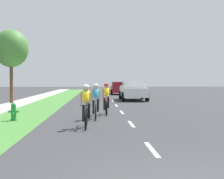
{
  "coord_description": "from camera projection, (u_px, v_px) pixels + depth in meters",
  "views": [
    {
      "loc": [
        -1.4,
        -4.97,
        1.73
      ],
      "look_at": [
        -0.18,
        19.25,
        1.03
      ],
      "focal_mm": 51.82,
      "sensor_mm": 36.0,
      "label": 1
    }
  ],
  "objects": [
    {
      "name": "lane_markings_center",
      "position": [
        111.0,
        99.0,
        29.04
      ],
      "size": [
        0.12,
        53.13,
        0.01
      ],
      "color": "white",
      "rests_on": "ground_plane"
    },
    {
      "name": "grass_verge",
      "position": [
        50.0,
        103.0,
        24.8
      ],
      "size": [
        2.63,
        70.0,
        0.01
      ],
      "primitive_type": "cube",
      "color": "#478438",
      "rests_on": "ground_plane"
    },
    {
      "name": "cyclist_distant",
      "position": [
        106.0,
        99.0,
        16.19
      ],
      "size": [
        0.42,
        1.72,
        1.58
      ],
      "color": "black",
      "rests_on": "ground_plane"
    },
    {
      "name": "cyclist_lead",
      "position": [
        86.0,
        106.0,
        11.67
      ],
      "size": [
        0.42,
        1.72,
        1.58
      ],
      "color": "black",
      "rests_on": "ground_plane"
    },
    {
      "name": "street_tree_near",
      "position": [
        11.0,
        49.0,
        23.6
      ],
      "size": [
        2.5,
        2.5,
        5.43
      ],
      "color": "brown",
      "rests_on": "ground_plane"
    },
    {
      "name": "ground_plane",
      "position": [
        114.0,
        102.0,
        25.05
      ],
      "size": [
        120.0,
        120.0,
        0.0
      ],
      "primitive_type": "plane",
      "color": "#38383A"
    },
    {
      "name": "pickup_white",
      "position": [
        133.0,
        91.0,
        27.72
      ],
      "size": [
        2.22,
        5.1,
        1.64
      ],
      "color": "silver",
      "rests_on": "ground_plane"
    },
    {
      "name": "fire_hydrant_green",
      "position": [
        14.0,
        112.0,
        13.78
      ],
      "size": [
        0.44,
        0.38,
        0.76
      ],
      "color": "#1E8C33",
      "rests_on": "ground_plane"
    },
    {
      "name": "sidewalk_concrete",
      "position": [
        21.0,
        103.0,
        24.69
      ],
      "size": [
        1.83,
        70.0,
        0.1
      ],
      "primitive_type": "cube",
      "color": "#B2ADA3",
      "rests_on": "ground_plane"
    },
    {
      "name": "cyclist_trailing",
      "position": [
        96.0,
        101.0,
        14.27
      ],
      "size": [
        0.42,
        1.72,
        1.58
      ],
      "color": "black",
      "rests_on": "ground_plane"
    },
    {
      "name": "sedan_maroon",
      "position": [
        118.0,
        88.0,
        39.32
      ],
      "size": [
        1.98,
        4.3,
        1.52
      ],
      "color": "maroon",
      "rests_on": "ground_plane"
    }
  ]
}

